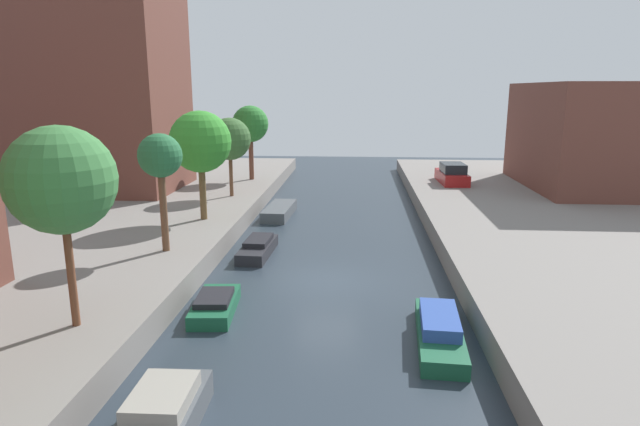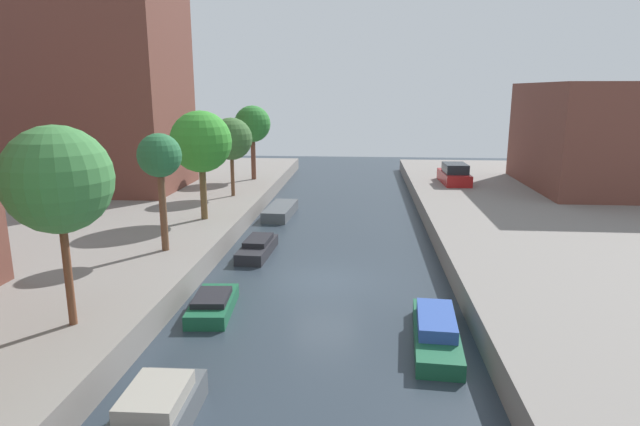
# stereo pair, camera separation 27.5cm
# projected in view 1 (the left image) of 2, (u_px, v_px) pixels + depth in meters

# --- Properties ---
(ground_plane) EXTENTS (84.00, 84.00, 0.00)m
(ground_plane) POSITION_uv_depth(u_px,v_px,m) (327.00, 281.00, 21.80)
(ground_plane) COLOR #28333D
(apartment_tower_far) EXTENTS (10.00, 8.16, 23.45)m
(apartment_tower_far) POSITION_uv_depth(u_px,v_px,m) (92.00, 8.00, 34.26)
(apartment_tower_far) COLOR brown
(apartment_tower_far) RESTS_ON quay_left
(low_block_right) EXTENTS (10.00, 12.09, 7.11)m
(low_block_right) POSITION_uv_depth(u_px,v_px,m) (604.00, 136.00, 36.57)
(low_block_right) COLOR brown
(low_block_right) RESTS_ON quay_right
(street_tree_1) EXTENTS (2.97, 2.97, 5.72)m
(street_tree_1) POSITION_uv_depth(u_px,v_px,m) (61.00, 181.00, 14.47)
(street_tree_1) COLOR brown
(street_tree_1) RESTS_ON quay_left
(street_tree_2) EXTENTS (1.80, 1.80, 4.92)m
(street_tree_2) POSITION_uv_depth(u_px,v_px,m) (160.00, 158.00, 21.72)
(street_tree_2) COLOR brown
(street_tree_2) RESTS_ON quay_left
(street_tree_3) EXTENTS (3.15, 3.15, 5.62)m
(street_tree_3) POSITION_uv_depth(u_px,v_px,m) (200.00, 142.00, 27.21)
(street_tree_3) COLOR brown
(street_tree_3) RESTS_ON quay_left
(street_tree_4) EXTENTS (2.65, 2.65, 4.96)m
(street_tree_4) POSITION_uv_depth(u_px,v_px,m) (230.00, 139.00, 33.43)
(street_tree_4) COLOR brown
(street_tree_4) RESTS_ON quay_left
(street_tree_5) EXTENTS (2.70, 2.70, 5.52)m
(street_tree_5) POSITION_uv_depth(u_px,v_px,m) (250.00, 125.00, 39.71)
(street_tree_5) COLOR brown
(street_tree_5) RESTS_ON quay_left
(parked_car) EXTENTS (1.91, 4.37, 1.47)m
(parked_car) POSITION_uv_depth(u_px,v_px,m) (452.00, 175.00, 38.89)
(parked_car) COLOR maroon
(parked_car) RESTS_ON quay_right
(moored_boat_left_1) EXTENTS (1.58, 3.36, 1.03)m
(moored_boat_left_1) POSITION_uv_depth(u_px,v_px,m) (162.00, 415.00, 12.08)
(moored_boat_left_1) COLOR #4C5156
(moored_boat_left_1) RESTS_ON ground_plane
(moored_boat_left_2) EXTENTS (1.59, 3.21, 0.69)m
(moored_boat_left_2) POSITION_uv_depth(u_px,v_px,m) (215.00, 305.00, 18.65)
(moored_boat_left_2) COLOR #195638
(moored_boat_left_2) RESTS_ON ground_plane
(moored_boat_left_3) EXTENTS (1.40, 3.80, 0.77)m
(moored_boat_left_3) POSITION_uv_depth(u_px,v_px,m) (258.00, 248.00, 25.28)
(moored_boat_left_3) COLOR #232328
(moored_boat_left_3) RESTS_ON ground_plane
(moored_boat_left_4) EXTENTS (1.69, 4.49, 0.64)m
(moored_boat_left_4) POSITION_uv_depth(u_px,v_px,m) (279.00, 211.00, 33.07)
(moored_boat_left_4) COLOR #4C5156
(moored_boat_left_4) RESTS_ON ground_plane
(moored_boat_right_2) EXTENTS (1.64, 4.63, 0.90)m
(moored_boat_right_2) POSITION_uv_depth(u_px,v_px,m) (439.00, 331.00, 16.48)
(moored_boat_right_2) COLOR #195638
(moored_boat_right_2) RESTS_ON ground_plane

